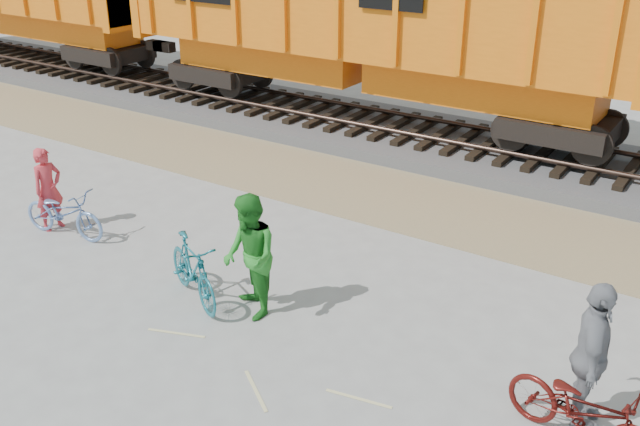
{
  "coord_description": "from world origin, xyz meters",
  "views": [
    {
      "loc": [
        5.64,
        -6.99,
        5.92
      ],
      "look_at": [
        0.01,
        1.5,
        1.33
      ],
      "focal_mm": 40.0,
      "sensor_mm": 36.0,
      "label": 1
    }
  ],
  "objects_px": {
    "bicycle_maroon": "(584,410)",
    "person_man": "(250,257)",
    "person_woman": "(591,357)",
    "hopper_car_center": "(370,20)",
    "bicycle_teal": "(193,270)",
    "person_solo": "(48,189)",
    "bicycle_blue": "(64,213)"
  },
  "relations": [
    {
      "from": "hopper_car_center",
      "to": "bicycle_blue",
      "type": "relative_size",
      "value": 7.81
    },
    {
      "from": "bicycle_maroon",
      "to": "person_man",
      "type": "distance_m",
      "value": 5.02
    },
    {
      "from": "bicycle_maroon",
      "to": "person_man",
      "type": "bearing_deg",
      "value": 99.46
    },
    {
      "from": "hopper_car_center",
      "to": "bicycle_teal",
      "type": "bearing_deg",
      "value": -77.25
    },
    {
      "from": "hopper_car_center",
      "to": "bicycle_blue",
      "type": "height_order",
      "value": "hopper_car_center"
    },
    {
      "from": "person_woman",
      "to": "person_solo",
      "type": "bearing_deg",
      "value": 75.26
    },
    {
      "from": "bicycle_maroon",
      "to": "person_woman",
      "type": "distance_m",
      "value": 0.62
    },
    {
      "from": "person_man",
      "to": "person_woman",
      "type": "relative_size",
      "value": 1.01
    },
    {
      "from": "bicycle_teal",
      "to": "person_man",
      "type": "relative_size",
      "value": 0.91
    },
    {
      "from": "bicycle_blue",
      "to": "person_woman",
      "type": "bearing_deg",
      "value": -98.58
    },
    {
      "from": "bicycle_blue",
      "to": "person_woman",
      "type": "height_order",
      "value": "person_woman"
    },
    {
      "from": "bicycle_blue",
      "to": "person_woman",
      "type": "xyz_separation_m",
      "value": [
        9.5,
        0.05,
        0.5
      ]
    },
    {
      "from": "bicycle_maroon",
      "to": "hopper_car_center",
      "type": "bearing_deg",
      "value": 53.24
    },
    {
      "from": "bicycle_blue",
      "to": "person_man",
      "type": "relative_size",
      "value": 0.92
    },
    {
      "from": "bicycle_teal",
      "to": "person_man",
      "type": "height_order",
      "value": "person_man"
    },
    {
      "from": "bicycle_teal",
      "to": "person_solo",
      "type": "bearing_deg",
      "value": 109.03
    },
    {
      "from": "hopper_car_center",
      "to": "person_solo",
      "type": "distance_m",
      "value": 8.97
    },
    {
      "from": "bicycle_blue",
      "to": "bicycle_teal",
      "type": "height_order",
      "value": "bicycle_teal"
    },
    {
      "from": "hopper_car_center",
      "to": "person_woman",
      "type": "bearing_deg",
      "value": -46.99
    },
    {
      "from": "bicycle_teal",
      "to": "bicycle_maroon",
      "type": "xyz_separation_m",
      "value": [
        5.99,
        0.05,
        -0.03
      ]
    },
    {
      "from": "person_solo",
      "to": "person_woman",
      "type": "xyz_separation_m",
      "value": [
        10.0,
        -0.05,
        0.16
      ]
    },
    {
      "from": "bicycle_blue",
      "to": "person_woman",
      "type": "distance_m",
      "value": 9.52
    },
    {
      "from": "hopper_car_center",
      "to": "person_man",
      "type": "xyz_separation_m",
      "value": [
        3.02,
        -8.73,
        -2.03
      ]
    },
    {
      "from": "bicycle_maroon",
      "to": "bicycle_blue",
      "type": "bearing_deg",
      "value": 99.12
    },
    {
      "from": "bicycle_blue",
      "to": "bicycle_teal",
      "type": "xyz_separation_m",
      "value": [
        3.61,
        -0.4,
        0.06
      ]
    },
    {
      "from": "hopper_car_center",
      "to": "person_man",
      "type": "bearing_deg",
      "value": -70.91
    },
    {
      "from": "bicycle_teal",
      "to": "bicycle_maroon",
      "type": "distance_m",
      "value": 5.99
    },
    {
      "from": "hopper_car_center",
      "to": "bicycle_teal",
      "type": "distance_m",
      "value": 9.49
    },
    {
      "from": "person_solo",
      "to": "person_woman",
      "type": "relative_size",
      "value": 0.84
    },
    {
      "from": "person_woman",
      "to": "bicycle_maroon",
      "type": "bearing_deg",
      "value": 179.56
    },
    {
      "from": "bicycle_blue",
      "to": "bicycle_maroon",
      "type": "relative_size",
      "value": 0.94
    },
    {
      "from": "person_solo",
      "to": "bicycle_maroon",
      "type": "bearing_deg",
      "value": -90.38
    }
  ]
}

